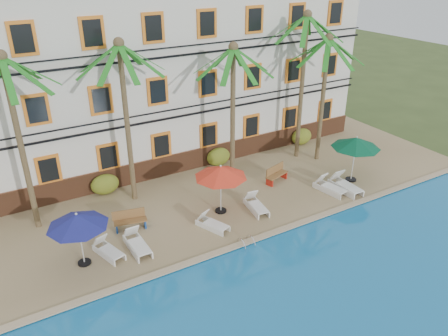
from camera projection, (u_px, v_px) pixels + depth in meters
ground at (252, 232)px, 20.49m from camera, size 100.00×100.00×0.00m
pool_deck at (202, 185)px, 24.31m from camera, size 30.00×12.00×0.25m
swimming_pool at (365, 329)px, 15.02m from camera, size 26.00×12.00×0.20m
pool_coping at (263, 236)px, 19.67m from camera, size 30.00×0.35×0.06m
hotel_building at (161, 73)px, 25.85m from camera, size 25.40×6.44×10.22m
palm_a at (15, 121)px, 18.16m from camera, size 4.13×4.13×8.16m
palm_b at (125, 102)px, 20.47m from camera, size 4.13×4.13×8.20m
palm_c at (233, 96)px, 22.42m from camera, size 4.13×4.13×7.64m
palm_d at (303, 68)px, 25.11m from camera, size 4.13×4.13×8.77m
palm_e at (324, 82)px, 25.05m from camera, size 4.13×4.13×7.59m
shrub_left at (105, 184)px, 23.01m from camera, size 1.50×0.90×1.10m
shrub_mid at (218, 157)px, 26.13m from camera, size 1.50×0.90×1.10m
shrub_right at (301, 137)px, 29.02m from camera, size 1.50×0.90×1.10m
umbrella_blue at (77, 221)px, 17.08m from camera, size 2.44×2.44×2.45m
umbrella_red at (221, 172)px, 20.66m from camera, size 2.56×2.56×2.56m
umbrella_green at (356, 143)px, 23.62m from camera, size 2.67×2.67×2.67m
lounger_a at (108, 250)px, 18.39m from camera, size 1.05×1.77×0.79m
lounger_b at (137, 243)px, 18.74m from camera, size 0.70×1.90×0.89m
lounger_c at (212, 223)px, 20.22m from camera, size 1.16×1.74×0.78m
lounger_d at (256, 205)px, 21.65m from camera, size 0.90×1.87×0.85m
lounger_e at (330, 187)px, 23.32m from camera, size 0.96×1.94×0.88m
lounger_f at (345, 185)px, 23.44m from camera, size 0.76×2.06×0.97m
bench_left at (130, 219)px, 20.11m from camera, size 1.57×0.80×0.93m
bench_right at (276, 174)px, 24.29m from camera, size 1.57×0.89×0.93m
pool_ladder at (246, 244)px, 19.16m from camera, size 0.54×0.74×0.74m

